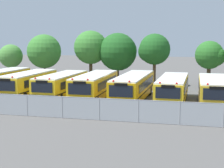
{
  "coord_description": "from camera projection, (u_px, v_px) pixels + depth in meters",
  "views": [
    {
      "loc": [
        9.55,
        -32.36,
        6.12
      ],
      "look_at": [
        1.64,
        0.0,
        1.6
      ],
      "focal_mm": 54.95,
      "sensor_mm": 36.0,
      "label": 1
    }
  ],
  "objects": [
    {
      "name": "school_bus_3",
      "position": [
        95.0,
        86.0,
        34.04
      ],
      "size": [
        2.68,
        9.83,
        2.65
      ],
      "rotation": [
        0.0,
        0.0,
        3.15
      ],
      "color": "yellow",
      "rests_on": "ground_plane"
    },
    {
      "name": "school_bus_1",
      "position": [
        28.0,
        83.0,
        35.85
      ],
      "size": [
        2.62,
        9.25,
        2.62
      ],
      "rotation": [
        0.0,
        0.0,
        3.14
      ],
      "color": "yellow",
      "rests_on": "ground_plane"
    },
    {
      "name": "ground_plane",
      "position": [
        96.0,
        99.0,
        34.22
      ],
      "size": [
        160.0,
        160.0,
        0.0
      ],
      "primitive_type": "plane",
      "color": "#514F4C"
    },
    {
      "name": "chainlink_fence",
      "position": [
        62.0,
        107.0,
        26.1
      ],
      "size": [
        29.43,
        0.07,
        1.7
      ],
      "color": "#9EA0A3",
      "rests_on": "ground_plane"
    },
    {
      "name": "school_bus_4",
      "position": [
        133.0,
        87.0,
        33.33
      ],
      "size": [
        2.71,
        10.9,
        2.64
      ],
      "rotation": [
        0.0,
        0.0,
        3.12
      ],
      "color": "#EAA80C",
      "rests_on": "ground_plane"
    },
    {
      "name": "tree_4",
      "position": [
        153.0,
        50.0,
        43.46
      ],
      "size": [
        4.11,
        3.96,
        6.64
      ],
      "color": "#4C3823",
      "rests_on": "ground_plane"
    },
    {
      "name": "tree_3",
      "position": [
        119.0,
        52.0,
        45.62
      ],
      "size": [
        5.04,
        5.03,
        6.75
      ],
      "color": "#4C3823",
      "rests_on": "ground_plane"
    },
    {
      "name": "school_bus_5",
      "position": [
        173.0,
        89.0,
        32.36
      ],
      "size": [
        2.66,
        9.89,
        2.55
      ],
      "rotation": [
        0.0,
        0.0,
        3.12
      ],
      "color": "yellow",
      "rests_on": "ground_plane"
    },
    {
      "name": "tree_1",
      "position": [
        44.0,
        52.0,
        46.72
      ],
      "size": [
        4.65,
        4.65,
        6.58
      ],
      "color": "#4C3823",
      "rests_on": "ground_plane"
    },
    {
      "name": "school_bus_2",
      "position": [
        62.0,
        85.0,
        35.11
      ],
      "size": [
        2.75,
        9.26,
        2.55
      ],
      "rotation": [
        0.0,
        0.0,
        3.12
      ],
      "color": "yellow",
      "rests_on": "ground_plane"
    },
    {
      "name": "traffic_cone",
      "position": [
        16.0,
        108.0,
        28.89
      ],
      "size": [
        0.41,
        0.41,
        0.53
      ],
      "primitive_type": "cone",
      "color": "#EA5914",
      "rests_on": "ground_plane"
    },
    {
      "name": "tree_0",
      "position": [
        10.0,
        56.0,
        47.47
      ],
      "size": [
        3.24,
        3.24,
        5.21
      ],
      "color": "#4C3823",
      "rests_on": "ground_plane"
    },
    {
      "name": "tree_2",
      "position": [
        91.0,
        47.0,
        46.38
      ],
      "size": [
        4.54,
        4.54,
        7.09
      ],
      "color": "#4C3823",
      "rests_on": "ground_plane"
    },
    {
      "name": "school_bus_6",
      "position": [
        213.0,
        90.0,
        31.54
      ],
      "size": [
        2.62,
        9.52,
        2.54
      ],
      "rotation": [
        0.0,
        0.0,
        3.14
      ],
      "color": "yellow",
      "rests_on": "ground_plane"
    },
    {
      "name": "tree_5",
      "position": [
        211.0,
        56.0,
        42.1
      ],
      "size": [
        3.7,
        3.49,
        5.74
      ],
      "color": "#4C3823",
      "rests_on": "ground_plane"
    }
  ]
}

